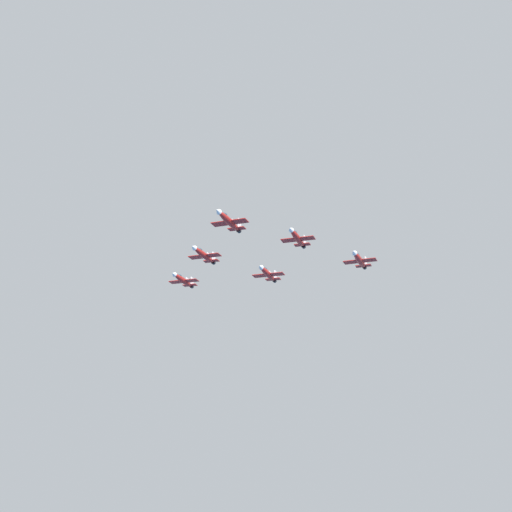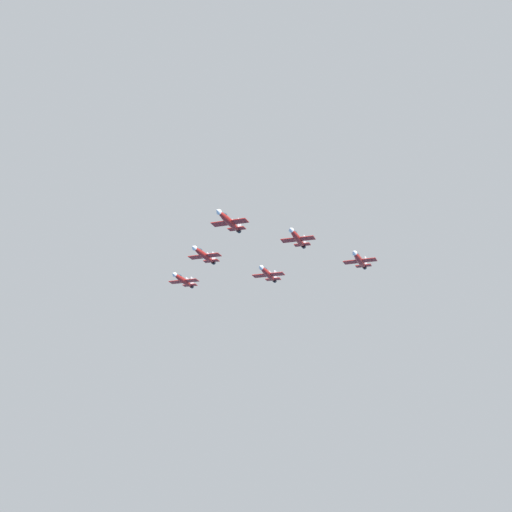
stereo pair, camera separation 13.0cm
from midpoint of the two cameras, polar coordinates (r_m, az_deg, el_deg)
name	(u,v)px [view 2 (the right image)]	position (r m, az deg, el deg)	size (l,w,h in m)	color
jet_lead	(229,221)	(190.69, -2.17, 2.82)	(10.20, 16.53, 3.47)	red
jet_left_wingman	(297,238)	(201.16, 3.35, 1.46)	(9.76, 15.96, 3.35)	red
jet_right_wingman	(204,255)	(209.47, -4.18, 0.09)	(9.87, 16.01, 3.36)	red
jet_left_outer	(359,260)	(212.73, 8.30, -0.30)	(10.05, 16.28, 3.42)	red
jet_right_outer	(183,280)	(229.18, -5.85, -1.94)	(9.72, 15.87, 3.33)	red
jet_slot_rear	(268,274)	(218.92, 0.97, -1.43)	(9.98, 16.32, 3.43)	red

